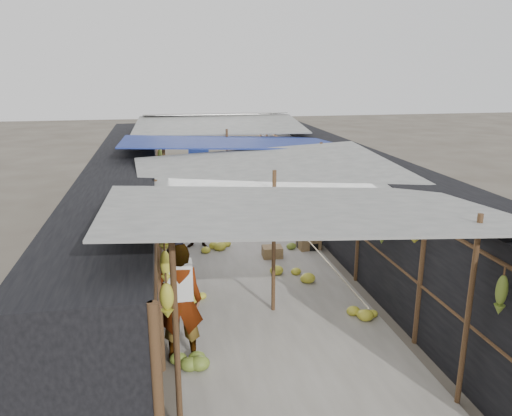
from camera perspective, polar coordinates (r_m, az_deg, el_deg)
aisle_slab at (r=12.42m, az=-1.63°, el=-4.30°), size 3.60×16.00×0.02m
stall_left at (r=11.96m, az=-14.55°, el=0.14°), size 1.40×15.00×2.30m
stall_right at (r=12.77m, az=10.37°, el=1.37°), size 1.40×15.00×2.30m
crate_near at (r=11.62m, az=1.87°, el=-5.07°), size 0.47×0.38×0.27m
crate_mid at (r=12.22m, az=6.02°, el=-4.00°), size 0.55×0.45×0.31m
crate_back at (r=13.27m, az=-6.96°, el=-2.50°), size 0.48×0.41×0.27m
black_basin at (r=12.34m, az=6.12°, el=-4.08°), size 0.65×0.65×0.19m
vendor_elderly at (r=7.59m, az=-8.72°, el=-10.48°), size 0.70×0.49×1.85m
shopper_blue at (r=12.14m, az=-6.44°, el=-1.47°), size 0.77×0.66×1.38m
vendor_seated at (r=16.32m, az=2.01°, el=1.99°), size 0.37×0.55×0.79m
market_canopy at (r=12.15m, az=-1.87°, el=6.94°), size 5.62×15.20×2.77m
hanging_bananas at (r=12.07m, az=-1.61°, el=3.19°), size 3.96×13.81×0.85m
floor_bananas at (r=12.37m, az=-3.84°, el=-3.67°), size 3.86×10.10×0.36m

